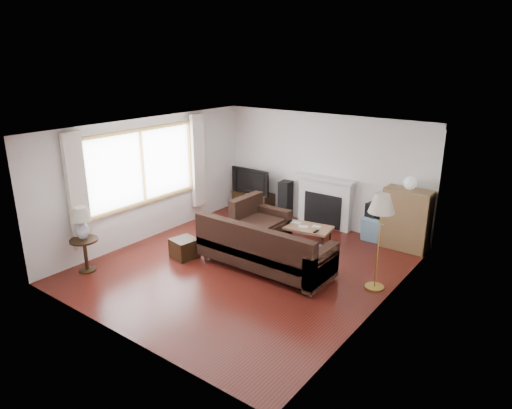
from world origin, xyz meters
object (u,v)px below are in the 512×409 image
Objects in this scene: side_table at (86,255)px; floor_lamp at (378,243)px; bookshelf at (406,219)px; sectional_sofa at (265,246)px; tv_stand at (253,202)px; coffee_table at (305,236)px.

floor_lamp is at bearing 29.49° from side_table.
bookshelf reaches higher than side_table.
side_table is at bearing -141.70° from sectional_sofa.
bookshelf is 0.75× the size of floor_lamp.
floor_lamp reaches higher than bookshelf.
floor_lamp is at bearing -25.60° from tv_stand.
floor_lamp is (1.86, -0.85, 0.61)m from coffee_table.
coffee_table is at bearing -147.77° from bookshelf.
tv_stand is at bearing 154.40° from floor_lamp.
coffee_table is at bearing 52.91° from side_table.
tv_stand is 1.64× the size of side_table.
bookshelf is at bearing 46.32° from side_table.
floor_lamp is at bearing -33.19° from coffee_table.
tv_stand is at bearing 130.74° from sectional_sofa.
floor_lamp is 5.05m from side_table.
floor_lamp reaches higher than coffee_table.
sectional_sofa is at bearing -49.26° from tv_stand.
bookshelf reaches higher than coffee_table.
sectional_sofa is 1.65× the size of floor_lamp.
tv_stand reaches higher than coffee_table.
floor_lamp is (0.19, -1.90, 0.20)m from bookshelf.
tv_stand is at bearing 84.38° from side_table.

